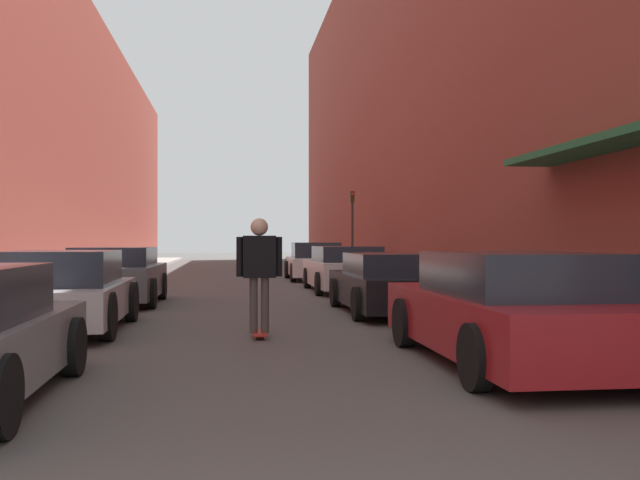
{
  "coord_description": "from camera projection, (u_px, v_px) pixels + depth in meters",
  "views": [
    {
      "loc": [
        -0.34,
        -1.17,
        1.46
      ],
      "look_at": [
        1.42,
        12.72,
        1.45
      ],
      "focal_mm": 40.0,
      "sensor_mm": 36.0,
      "label": 1
    }
  ],
  "objects": [
    {
      "name": "ground",
      "position": [
        241.0,
        286.0,
        22.27
      ],
      "size": [
        116.82,
        116.82,
        0.0
      ],
      "primitive_type": "plane",
      "color": "#4C4947"
    },
    {
      "name": "curb_strip_left",
      "position": [
        111.0,
        277.0,
        26.94
      ],
      "size": [
        1.8,
        53.1,
        0.12
      ],
      "color": "gray",
      "rests_on": "ground"
    },
    {
      "name": "curb_strip_right",
      "position": [
        360.0,
        275.0,
        28.15
      ],
      "size": [
        1.8,
        53.1,
        0.12
      ],
      "color": "gray",
      "rests_on": "ground"
    },
    {
      "name": "building_row_left",
      "position": [
        32.0,
        134.0,
        26.57
      ],
      "size": [
        4.9,
        53.1,
        10.8
      ],
      "color": "brown",
      "rests_on": "ground"
    },
    {
      "name": "building_row_right",
      "position": [
        431.0,
        81.0,
        28.5
      ],
      "size": [
        4.9,
        53.1,
        15.66
      ],
      "color": "brown",
      "rests_on": "ground"
    },
    {
      "name": "parked_car_left_1",
      "position": [
        65.0,
        292.0,
        11.27
      ],
      "size": [
        1.9,
        4.03,
        1.28
      ],
      "color": "#B7B7BC",
      "rests_on": "ground"
    },
    {
      "name": "parked_car_left_2",
      "position": [
        116.0,
        276.0,
        16.05
      ],
      "size": [
        2.01,
        3.95,
        1.29
      ],
      "color": "#515459",
      "rests_on": "ground"
    },
    {
      "name": "parked_car_right_0",
      "position": [
        512.0,
        310.0,
        8.3
      ],
      "size": [
        2.03,
        4.61,
        1.31
      ],
      "color": "maroon",
      "rests_on": "ground"
    },
    {
      "name": "parked_car_right_1",
      "position": [
        390.0,
        284.0,
        14.16
      ],
      "size": [
        1.97,
        4.46,
        1.19
      ],
      "color": "black",
      "rests_on": "ground"
    },
    {
      "name": "parked_car_right_2",
      "position": [
        345.0,
        269.0,
        20.0
      ],
      "size": [
        2.0,
        4.61,
        1.27
      ],
      "color": "silver",
      "rests_on": "ground"
    },
    {
      "name": "parked_car_right_3",
      "position": [
        315.0,
        262.0,
        25.74
      ],
      "size": [
        1.99,
        4.14,
        1.36
      ],
      "color": "silver",
      "rests_on": "ground"
    },
    {
      "name": "skateboarder",
      "position": [
        259.0,
        264.0,
        10.6
      ],
      "size": [
        0.68,
        0.78,
        1.78
      ],
      "color": "#B2231E",
      "rests_on": "ground"
    },
    {
      "name": "traffic_light",
      "position": [
        352.0,
        222.0,
        28.49
      ],
      "size": [
        0.16,
        0.22,
        3.27
      ],
      "color": "#2D2D2D",
      "rests_on": "curb_strip_right"
    }
  ]
}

